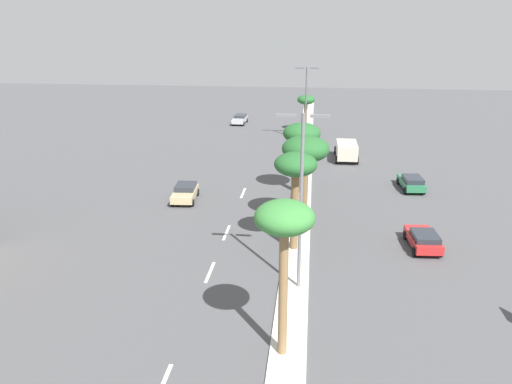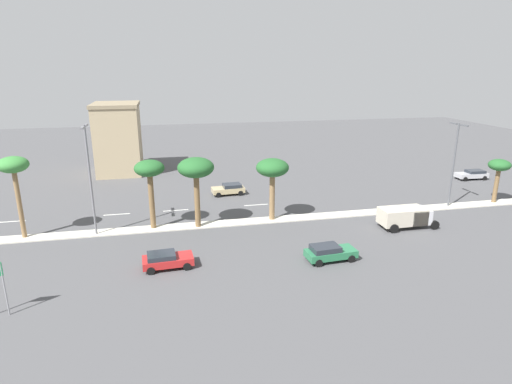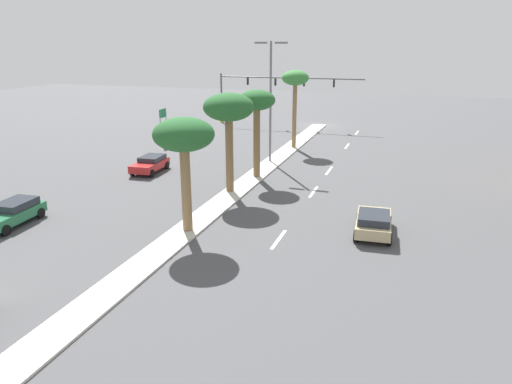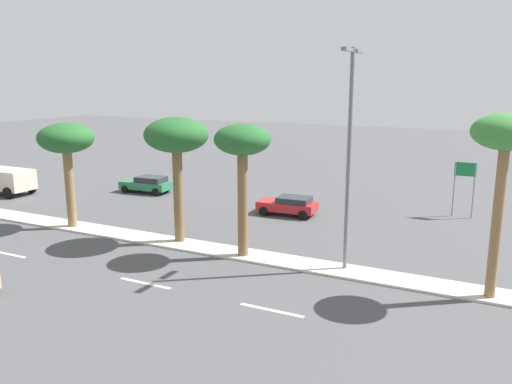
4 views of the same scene
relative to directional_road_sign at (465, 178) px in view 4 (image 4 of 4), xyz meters
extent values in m
plane|color=#4C4C4F|center=(-13.48, 18.95, -2.69)|extent=(160.00, 160.00, 0.00)
cube|color=silver|center=(-18.87, 5.58, -2.68)|extent=(0.20, 2.80, 0.01)
cube|color=silver|center=(-18.87, 11.94, -2.68)|extent=(0.20, 2.80, 0.01)
cube|color=silver|center=(-18.87, 21.19, -2.68)|extent=(0.20, 2.80, 0.01)
cylinder|color=gray|center=(0.00, -0.62, -0.81)|extent=(0.10, 0.10, 3.75)
cylinder|color=gray|center=(0.00, 0.62, -0.81)|extent=(0.10, 0.10, 3.75)
cube|color=#19723F|center=(0.00, 0.00, 0.60)|extent=(0.08, 1.37, 0.92)
cylinder|color=olive|center=(-13.77, -2.26, 0.69)|extent=(0.43, 0.43, 6.51)
ellipsoid|color=#387F38|center=(-13.77, -2.26, 4.41)|extent=(2.70, 2.70, 1.48)
cylinder|color=brown|center=(-13.71, 9.58, 0.22)|extent=(0.53, 0.53, 5.58)
ellipsoid|color=#235B28|center=(-13.71, 9.58, 3.51)|extent=(2.88, 2.88, 1.58)
cylinder|color=brown|center=(-13.14, 13.97, 0.15)|extent=(0.55, 0.55, 5.43)
ellipsoid|color=#235B28|center=(-13.14, 13.97, 3.49)|extent=(3.55, 3.55, 1.95)
cylinder|color=olive|center=(-13.61, 21.75, -0.09)|extent=(0.56, 0.56, 4.96)
ellipsoid|color=#235B28|center=(-13.61, 21.75, 2.98)|extent=(3.37, 3.37, 1.85)
cylinder|color=slate|center=(-13.20, 4.24, 2.65)|extent=(0.20, 0.20, 10.44)
cube|color=slate|center=(-14.10, 4.24, 7.72)|extent=(1.10, 0.24, 0.16)
cube|color=slate|center=(-12.30, 4.24, 7.72)|extent=(1.10, 0.24, 0.16)
cube|color=#287047|center=(-3.20, 24.16, -2.07)|extent=(2.08, 4.31, 0.60)
cube|color=#262B33|center=(-3.16, 23.64, -1.54)|extent=(1.76, 2.42, 0.45)
cylinder|color=black|center=(-4.15, 25.56, -2.37)|extent=(0.27, 0.65, 0.64)
cylinder|color=black|center=(-2.46, 25.68, -2.37)|extent=(0.27, 0.65, 0.64)
cylinder|color=black|center=(-3.93, 22.63, -2.37)|extent=(0.27, 0.65, 0.64)
cylinder|color=black|center=(-2.25, 22.76, -2.37)|extent=(0.27, 0.65, 0.64)
cube|color=red|center=(-4.68, 10.88, -2.07)|extent=(2.06, 4.09, 0.60)
cube|color=#262B33|center=(-4.65, 10.38, -1.57)|extent=(1.77, 2.29, 0.38)
cylinder|color=black|center=(-5.63, 12.22, -2.37)|extent=(0.26, 0.65, 0.64)
cylinder|color=black|center=(-3.90, 12.32, -2.37)|extent=(0.26, 0.65, 0.64)
cylinder|color=black|center=(-5.46, 9.43, -2.37)|extent=(0.26, 0.65, 0.64)
cylinder|color=black|center=(-3.73, 9.54, -2.37)|extent=(0.26, 0.65, 0.64)
cube|color=beige|center=(-8.71, 33.89, -1.44)|extent=(2.24, 4.47, 1.60)
cylinder|color=black|center=(-9.83, 32.44, -2.24)|extent=(0.28, 0.90, 0.90)
cylinder|color=black|center=(-7.59, 32.44, -2.24)|extent=(0.28, 0.90, 0.90)
camera|label=1|loc=(-12.72, -22.83, 12.62)|focal=35.53mm
camera|label=2|loc=(27.05, 11.24, 12.87)|focal=29.71mm
camera|label=3|loc=(-25.38, 44.46, 7.68)|focal=33.19mm
camera|label=4|loc=(-36.37, -2.35, 6.42)|focal=35.98mm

